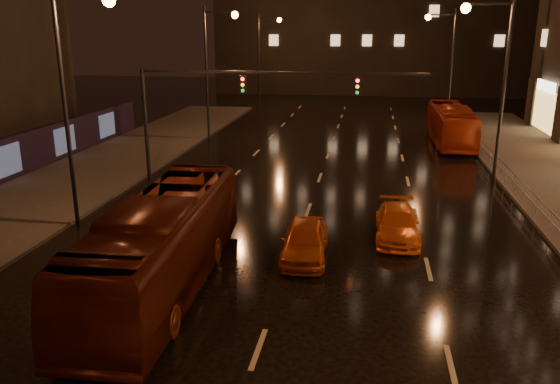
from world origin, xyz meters
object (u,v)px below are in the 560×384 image
(bus_red, at_px, (163,244))
(taxi_near, at_px, (305,241))
(bus_curb, at_px, (451,125))
(taxi_far, at_px, (397,224))

(bus_red, bearing_deg, taxi_near, 34.38)
(bus_red, distance_m, bus_curb, 29.11)
(bus_red, xyz_separation_m, bus_curb, (12.49, 26.30, -0.11))
(bus_curb, xyz_separation_m, taxi_far, (-4.72, -20.45, -0.84))
(taxi_near, height_order, taxi_far, taxi_near)
(bus_red, relative_size, taxi_near, 2.77)
(taxi_far, bearing_deg, bus_curb, 77.37)
(taxi_near, distance_m, taxi_far, 4.40)
(taxi_near, xyz_separation_m, taxi_far, (3.50, 2.67, -0.07))
(taxi_far, bearing_deg, taxi_near, -142.26)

